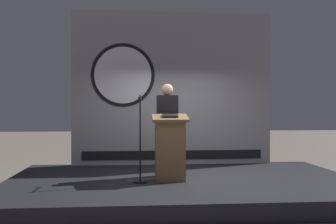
{
  "coord_description": "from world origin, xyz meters",
  "views": [
    {
      "loc": [
        -0.92,
        -7.29,
        1.6
      ],
      "look_at": [
        -0.25,
        0.2,
        1.52
      ],
      "focal_mm": 42.62,
      "sensor_mm": 36.0,
      "label": 1
    }
  ],
  "objects": [
    {
      "name": "podium",
      "position": [
        -0.25,
        -0.2,
        0.89
      ],
      "size": [
        0.64,
        0.5,
        1.2
      ],
      "color": "olive",
      "rests_on": "stage_platform"
    },
    {
      "name": "microphone_stand",
      "position": [
        -0.79,
        -0.3,
        0.84
      ],
      "size": [
        0.24,
        0.52,
        1.52
      ],
      "color": "black",
      "rests_on": "stage_platform"
    },
    {
      "name": "banner_display",
      "position": [
        -0.04,
        1.85,
        2.05
      ],
      "size": [
        4.59,
        0.12,
        3.51
      ],
      "color": "#9E9EA3",
      "rests_on": "stage_platform"
    },
    {
      "name": "stage_platform",
      "position": [
        0.0,
        0.0,
        0.15
      ],
      "size": [
        6.4,
        4.0,
        0.3
      ],
      "primitive_type": "cube",
      "color": "black",
      "rests_on": "ground"
    },
    {
      "name": "ground_plane",
      "position": [
        0.0,
        0.0,
        0.0
      ],
      "size": [
        40.0,
        40.0,
        0.0
      ],
      "primitive_type": "plane",
      "color": "#6B6056"
    },
    {
      "name": "speaker_person",
      "position": [
        -0.26,
        0.28,
        1.2
      ],
      "size": [
        0.4,
        0.26,
        1.76
      ],
      "color": "black",
      "rests_on": "stage_platform"
    }
  ]
}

